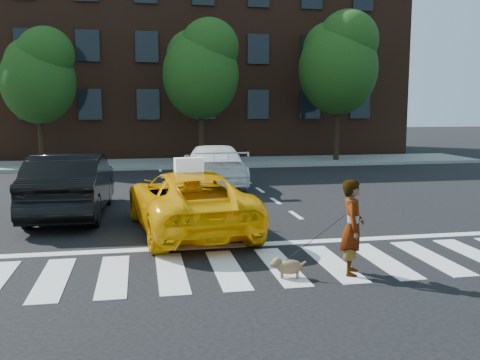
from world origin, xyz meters
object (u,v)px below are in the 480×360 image
object	(u,v)px
black_sedan	(71,184)
woman	(353,227)
tree_mid	(201,66)
taxi	(189,201)
tree_left	(39,72)
tree_right	(339,59)
dog	(287,266)
white_suv	(214,165)

from	to	relation	value
black_sedan	woman	world-z (taller)	black_sedan
tree_mid	taxi	xyz separation A→B (m)	(-1.93, -13.83, -4.14)
woman	black_sedan	bearing A→B (deg)	62.71
tree_mid	black_sedan	world-z (taller)	tree_mid
tree_left	tree_right	distance (m)	14.52
tree_mid	dog	world-z (taller)	tree_mid
tree_left	taxi	world-z (taller)	tree_left
tree_left	tree_right	bearing A→B (deg)	-0.00
taxi	tree_right	bearing A→B (deg)	-129.69
tree_mid	tree_right	bearing A→B (deg)	-0.00
tree_left	white_suv	distance (m)	10.50
tree_right	white_suv	world-z (taller)	tree_right
black_sedan	woman	bearing A→B (deg)	133.48
tree_left	woman	xyz separation A→B (m)	(8.06, -17.66, -3.60)
taxi	dog	world-z (taller)	taxi
tree_mid	black_sedan	bearing A→B (deg)	-112.88
tree_mid	black_sedan	xyz separation A→B (m)	(-4.85, -11.49, -4.01)
black_sedan	woman	distance (m)	8.21
woman	white_suv	bearing A→B (deg)	26.32
tree_mid	woman	world-z (taller)	tree_mid
tree_left	woman	size ratio (longest dim) A/B	3.89
tree_mid	woman	xyz separation A→B (m)	(0.56, -17.66, -4.02)
tree_mid	dog	size ratio (longest dim) A/B	11.55
tree_mid	white_suv	distance (m)	7.92
tree_mid	tree_right	world-z (taller)	tree_right
tree_right	woman	xyz separation A→B (m)	(-6.44, -17.66, -4.43)
tree_right	black_sedan	bearing A→B (deg)	-135.87
tree_right	black_sedan	distance (m)	17.09
white_suv	dog	world-z (taller)	white_suv
tree_right	black_sedan	world-z (taller)	tree_right
black_sedan	tree_mid	bearing A→B (deg)	-110.68
black_sedan	white_suv	bearing A→B (deg)	-131.25
tree_left	tree_mid	bearing A→B (deg)	-0.00
tree_left	tree_mid	world-z (taller)	tree_mid
tree_left	tree_mid	size ratio (longest dim) A/B	0.92
black_sedan	white_suv	size ratio (longest dim) A/B	0.98
tree_right	woman	world-z (taller)	tree_right
tree_left	taxi	size ratio (longest dim) A/B	1.27
taxi	dog	bearing A→B (deg)	102.21
tree_mid	white_suv	world-z (taller)	tree_mid
tree_mid	black_sedan	distance (m)	13.10
tree_mid	dog	xyz separation A→B (m)	(-0.61, -17.67, -4.64)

